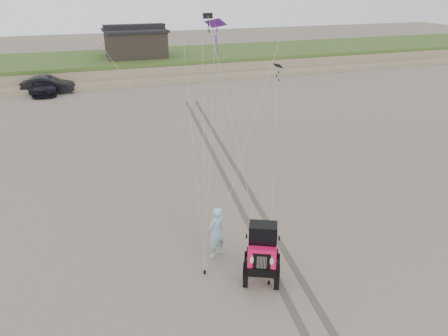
{
  "coord_description": "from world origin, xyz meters",
  "views": [
    {
      "loc": [
        -5.3,
        -11.35,
        9.1
      ],
      "look_at": [
        -0.15,
        3.0,
        2.6
      ],
      "focal_mm": 35.0,
      "sensor_mm": 36.0,
      "label": 1
    }
  ],
  "objects_px": {
    "cabin": "(135,42)",
    "truck_c": "(45,85)",
    "jeep": "(262,261)",
    "truck_b": "(48,85)",
    "man": "(216,232)"
  },
  "relations": [
    {
      "from": "cabin",
      "to": "jeep",
      "type": "relative_size",
      "value": 1.41
    },
    {
      "from": "cabin",
      "to": "jeep",
      "type": "height_order",
      "value": "cabin"
    },
    {
      "from": "cabin",
      "to": "jeep",
      "type": "bearing_deg",
      "value": -93.34
    },
    {
      "from": "cabin",
      "to": "truck_c",
      "type": "relative_size",
      "value": 1.27
    },
    {
      "from": "truck_b",
      "to": "jeep",
      "type": "height_order",
      "value": "jeep"
    },
    {
      "from": "truck_b",
      "to": "jeep",
      "type": "xyz_separation_m",
      "value": [
        6.82,
        -30.91,
        0.11
      ]
    },
    {
      "from": "truck_c",
      "to": "jeep",
      "type": "distance_m",
      "value": 31.64
    },
    {
      "from": "truck_c",
      "to": "man",
      "type": "bearing_deg",
      "value": -75.37
    },
    {
      "from": "jeep",
      "to": "truck_b",
      "type": "bearing_deg",
      "value": 128.76
    },
    {
      "from": "truck_c",
      "to": "man",
      "type": "relative_size",
      "value": 2.61
    },
    {
      "from": "jeep",
      "to": "man",
      "type": "bearing_deg",
      "value": 140.04
    },
    {
      "from": "man",
      "to": "cabin",
      "type": "bearing_deg",
      "value": -119.14
    },
    {
      "from": "truck_c",
      "to": "man",
      "type": "height_order",
      "value": "man"
    },
    {
      "from": "truck_b",
      "to": "jeep",
      "type": "relative_size",
      "value": 0.98
    },
    {
      "from": "cabin",
      "to": "man",
      "type": "distance_m",
      "value": 35.96
    }
  ]
}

